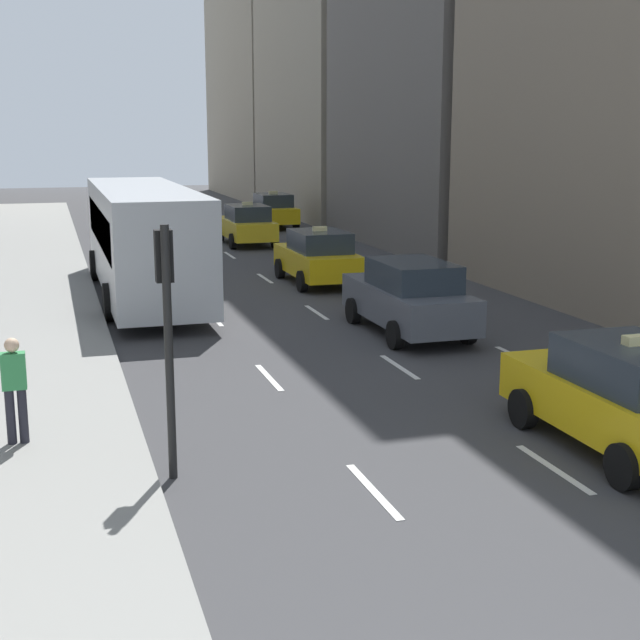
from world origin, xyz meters
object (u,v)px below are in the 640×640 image
Objects in this scene: taxi_second at (318,257)px; sedan_black_near at (409,297)px; taxi_lead at (247,224)px; taxi_third at (272,210)px; traffic_light_pole at (167,310)px; city_bus at (143,237)px; taxi_fourth at (625,396)px; pedestrian_mid_block at (15,385)px.

taxi_second is 0.94× the size of sedan_black_near.
taxi_lead is 1.00× the size of taxi_third.
traffic_light_pole reaches higher than sedan_black_near.
taxi_third is 0.38× the size of city_bus.
taxi_third is 1.00× the size of taxi_fourth.
taxi_fourth is at bearing -16.66° from pedestrian_mid_block.
sedan_black_near is 2.84× the size of pedestrian_mid_block.
taxi_fourth is 7.00m from traffic_light_pole.
city_bus is (-5.61, 6.84, 0.87)m from sedan_black_near.
taxi_second is at bearing 90.00° from taxi_fourth.
taxi_second and taxi_third have the same top height.
sedan_black_near is (0.00, 8.53, 0.03)m from taxi_fourth.
taxi_fourth is (0.00, -16.14, 0.00)m from taxi_second.
sedan_black_near is at bearing 48.03° from traffic_light_pole.
traffic_light_pole reaches higher than taxi_lead.
sedan_black_near is 10.20m from traffic_light_pole.
taxi_third is 0.94× the size of sedan_black_near.
taxi_second is at bearing -99.18° from taxi_third.
taxi_lead reaches higher than sedan_black_near.
city_bus is (-5.61, 15.37, 0.91)m from taxi_fourth.
pedestrian_mid_block is at bearing -110.18° from taxi_lead.
sedan_black_near is at bearing 90.00° from taxi_fourth.
taxi_third is 33.85m from traffic_light_pole.
pedestrian_mid_block is at bearing 163.34° from taxi_fourth.
taxi_third is (2.80, 6.68, 0.00)m from taxi_lead.
taxi_second is at bearing 7.80° from city_bus.
sedan_black_near is at bearing -50.63° from city_bus.
taxi_third is at bearing 85.22° from taxi_fourth.
pedestrian_mid_block is at bearing 142.41° from traffic_light_pole.
pedestrian_mid_block is (-8.87, -13.48, 0.19)m from taxi_second.
taxi_third is 32.94m from pedestrian_mid_block.
taxi_lead is 26.79m from taxi_fourth.
city_bus is at bearing -172.20° from taxi_second.
taxi_fourth is at bearing -90.00° from sedan_black_near.
taxi_fourth is 0.38× the size of city_bus.
traffic_light_pole is (-9.55, -32.44, 1.53)m from taxi_third.
traffic_light_pole is (-6.75, -25.76, 1.53)m from taxi_lead.
taxi_fourth is 1.22× the size of traffic_light_pole.
taxi_lead and taxi_second have the same top height.
taxi_third is 33.58m from taxi_fourth.
taxi_second is at bearing 90.00° from sedan_black_near.
taxi_second and taxi_fourth have the same top height.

